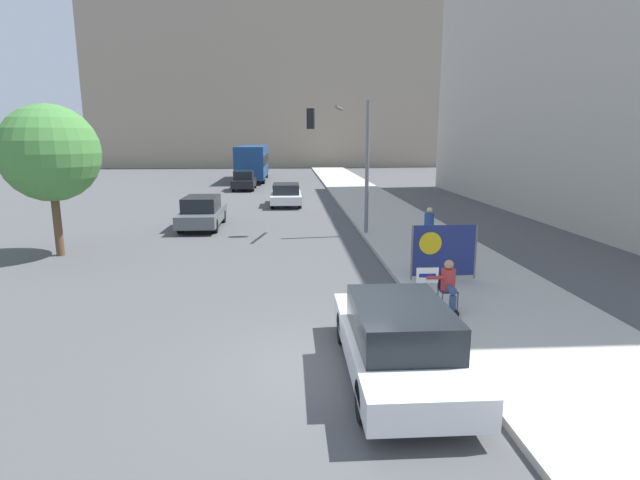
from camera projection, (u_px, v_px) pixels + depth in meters
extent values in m
plane|color=#4F4F51|center=(335.00, 368.00, 9.20)|extent=(160.00, 160.00, 0.00)
cube|color=#B7B2A8|center=(398.00, 224.00, 24.12)|extent=(4.28, 90.00, 0.15)
cube|color=gray|center=(279.00, 73.00, 72.31)|extent=(52.00, 12.00, 26.64)
cube|color=#BCB2A3|center=(627.00, 58.00, 25.82)|extent=(10.00, 32.00, 16.43)
cylinder|color=#474C56|center=(442.00, 303.00, 11.72)|extent=(0.03, 0.03, 0.43)
cylinder|color=#474C56|center=(458.00, 302.00, 11.74)|extent=(0.03, 0.03, 0.43)
cylinder|color=#474C56|center=(438.00, 298.00, 12.08)|extent=(0.03, 0.03, 0.43)
cylinder|color=#474C56|center=(453.00, 297.00, 12.10)|extent=(0.03, 0.03, 0.43)
cube|color=navy|center=(448.00, 291.00, 11.87)|extent=(0.40, 0.40, 0.02)
cube|color=navy|center=(446.00, 280.00, 12.01)|extent=(0.40, 0.02, 0.38)
cylinder|color=#334775|center=(450.00, 289.00, 11.69)|extent=(0.18, 0.42, 0.18)
cylinder|color=#334775|center=(452.00, 305.00, 11.55)|extent=(0.16, 0.16, 0.43)
cube|color=black|center=(453.00, 313.00, 11.52)|extent=(0.20, 0.28, 0.10)
cylinder|color=#B23333|center=(448.00, 280.00, 11.84)|extent=(0.34, 0.34, 0.52)
sphere|color=tan|center=(449.00, 264.00, 11.76)|extent=(0.22, 0.22, 0.22)
cylinder|color=#B23333|center=(436.00, 277.00, 11.73)|extent=(0.45, 0.09, 0.09)
cube|color=white|center=(427.00, 275.00, 11.70)|extent=(0.53, 0.02, 0.37)
cube|color=navy|center=(428.00, 275.00, 11.69)|extent=(0.40, 0.01, 0.09)
cylinder|color=#424247|center=(428.00, 241.00, 17.80)|extent=(0.28, 0.28, 0.78)
cylinder|color=navy|center=(429.00, 222.00, 17.66)|extent=(0.34, 0.34, 0.62)
sphere|color=beige|center=(430.00, 210.00, 17.57)|extent=(0.20, 0.20, 0.20)
cylinder|color=slate|center=(412.00, 253.00, 14.24)|extent=(0.06, 0.06, 1.58)
cylinder|color=slate|center=(475.00, 252.00, 14.35)|extent=(0.06, 0.06, 1.58)
cube|color=navy|center=(444.00, 251.00, 14.28)|extent=(1.86, 0.02, 1.48)
cylinder|color=yellow|center=(430.00, 243.00, 14.19)|extent=(0.65, 0.01, 0.65)
cylinder|color=slate|center=(367.00, 168.00, 20.96)|extent=(0.16, 0.16, 5.50)
cylinder|color=slate|center=(339.00, 108.00, 20.63)|extent=(0.59, 2.37, 0.11)
cube|color=black|center=(311.00, 119.00, 20.88)|extent=(0.35, 0.35, 0.84)
sphere|color=green|center=(311.00, 126.00, 20.93)|extent=(0.18, 0.18, 0.18)
cube|color=white|center=(397.00, 347.00, 8.86)|extent=(1.82, 4.69, 0.50)
cube|color=black|center=(400.00, 321.00, 8.57)|extent=(1.56, 2.44, 0.61)
cylinder|color=black|center=(343.00, 328.00, 10.28)|extent=(0.22, 0.64, 0.64)
cylinder|color=black|center=(420.00, 326.00, 10.37)|extent=(0.22, 0.64, 0.64)
cylinder|color=black|center=(365.00, 401.00, 7.43)|extent=(0.22, 0.64, 0.64)
cylinder|color=black|center=(469.00, 397.00, 7.53)|extent=(0.22, 0.64, 0.64)
cube|color=#565B60|center=(203.00, 216.00, 23.35)|extent=(1.74, 4.47, 0.56)
cube|color=black|center=(201.00, 204.00, 23.05)|extent=(1.49, 2.32, 0.65)
cylinder|color=black|center=(192.00, 216.00, 24.70)|extent=(0.22, 0.64, 0.64)
cylinder|color=black|center=(223.00, 216.00, 24.79)|extent=(0.22, 0.64, 0.64)
cylinder|color=black|center=(180.00, 226.00, 21.99)|extent=(0.22, 0.64, 0.64)
cylinder|color=black|center=(215.00, 226.00, 22.09)|extent=(0.22, 0.64, 0.64)
cube|color=white|center=(286.00, 197.00, 31.01)|extent=(1.84, 4.53, 0.49)
cube|color=black|center=(286.00, 189.00, 30.73)|extent=(1.58, 2.35, 0.60)
cylinder|color=black|center=(274.00, 198.00, 32.38)|extent=(0.22, 0.64, 0.64)
cylinder|color=black|center=(299.00, 197.00, 32.47)|extent=(0.22, 0.64, 0.64)
cylinder|color=black|center=(272.00, 203.00, 29.63)|extent=(0.22, 0.64, 0.64)
cylinder|color=black|center=(300.00, 203.00, 29.73)|extent=(0.22, 0.64, 0.64)
cube|color=black|center=(244.00, 183.00, 40.17)|extent=(1.73, 4.41, 0.59)
cube|color=black|center=(244.00, 175.00, 39.87)|extent=(1.49, 2.29, 0.68)
cylinder|color=black|center=(237.00, 184.00, 41.51)|extent=(0.22, 0.64, 0.64)
cylinder|color=black|center=(255.00, 184.00, 41.60)|extent=(0.22, 0.64, 0.64)
cylinder|color=black|center=(233.00, 188.00, 38.84)|extent=(0.22, 0.64, 0.64)
cylinder|color=black|center=(253.00, 187.00, 38.93)|extent=(0.22, 0.64, 0.64)
cube|color=navy|center=(253.00, 161.00, 48.37)|extent=(2.58, 11.08, 2.90)
cube|color=black|center=(253.00, 159.00, 48.34)|extent=(2.60, 10.52, 0.94)
cylinder|color=black|center=(244.00, 173.00, 51.94)|extent=(0.30, 1.04, 1.04)
cylinder|color=black|center=(266.00, 173.00, 52.08)|extent=(0.30, 1.04, 1.04)
cylinder|color=black|center=(238.00, 178.00, 45.23)|extent=(0.30, 1.04, 1.04)
cylinder|color=black|center=(263.00, 178.00, 45.36)|extent=(0.30, 1.04, 1.04)
cylinder|color=brown|center=(57.00, 222.00, 17.70)|extent=(0.28, 0.28, 2.46)
sphere|color=#47843D|center=(50.00, 153.00, 17.22)|extent=(3.35, 3.35, 3.35)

